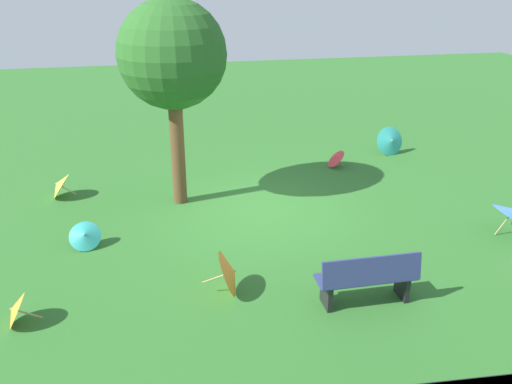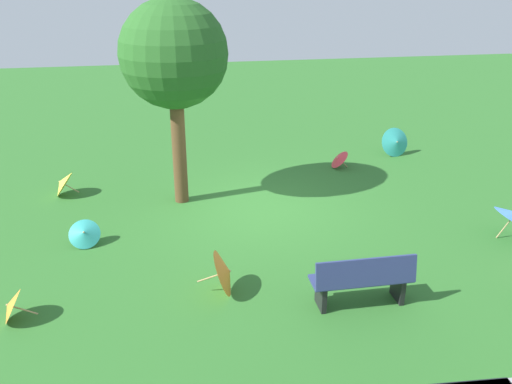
# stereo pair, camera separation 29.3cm
# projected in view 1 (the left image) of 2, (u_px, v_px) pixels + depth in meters

# --- Properties ---
(ground) EXTENTS (40.00, 40.00, 0.00)m
(ground) POSITION_uv_depth(u_px,v_px,m) (250.00, 209.00, 12.07)
(ground) COLOR #2D6B28
(park_bench) EXTENTS (1.60, 0.49, 0.90)m
(park_bench) POSITION_uv_depth(u_px,v_px,m) (368.00, 278.00, 8.50)
(park_bench) COLOR navy
(park_bench) RESTS_ON ground
(shade_tree) EXTENTS (2.28, 2.28, 4.44)m
(shade_tree) POSITION_uv_depth(u_px,v_px,m) (172.00, 56.00, 11.18)
(shade_tree) COLOR brown
(shade_tree) RESTS_ON ground
(parasol_teal_0) EXTENTS (0.87, 0.83, 0.82)m
(parasol_teal_0) POSITION_uv_depth(u_px,v_px,m) (391.00, 141.00, 15.37)
(parasol_teal_0) COLOR tan
(parasol_teal_0) RESTS_ON ground
(parasol_blue_0) EXTENTS (0.86, 0.88, 0.75)m
(parasol_blue_0) POSITION_uv_depth(u_px,v_px,m) (512.00, 212.00, 10.71)
(parasol_blue_0) COLOR tan
(parasol_blue_0) RESTS_ON ground
(parasol_red_0) EXTENTS (0.50, 0.57, 0.49)m
(parasol_red_0) POSITION_uv_depth(u_px,v_px,m) (335.00, 158.00, 14.47)
(parasol_red_0) COLOR tan
(parasol_red_0) RESTS_ON ground
(parasol_yellow_0) EXTENTS (0.65, 0.72, 0.63)m
(parasol_yellow_0) POSITION_uv_depth(u_px,v_px,m) (59.00, 185.00, 12.53)
(parasol_yellow_0) COLOR tan
(parasol_yellow_0) RESTS_ON ground
(parasol_orange_0) EXTENTS (0.72, 0.83, 0.78)m
(parasol_orange_0) POSITION_uv_depth(u_px,v_px,m) (231.00, 273.00, 8.80)
(parasol_orange_0) COLOR tan
(parasol_orange_0) RESTS_ON ground
(parasol_orange_1) EXTENTS (0.55, 0.56, 0.54)m
(parasol_orange_1) POSITION_uv_depth(u_px,v_px,m) (14.00, 310.00, 8.05)
(parasol_orange_1) COLOR tan
(parasol_orange_1) RESTS_ON ground
(parasol_teal_2) EXTENTS (0.61, 0.56, 0.54)m
(parasol_teal_2) POSITION_uv_depth(u_px,v_px,m) (85.00, 235.00, 10.26)
(parasol_teal_2) COLOR tan
(parasol_teal_2) RESTS_ON ground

